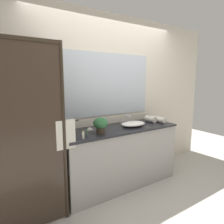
# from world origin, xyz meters

# --- Properties ---
(ground_plane) EXTENTS (8.00, 8.00, 0.00)m
(ground_plane) POSITION_xyz_m (0.00, 0.00, 0.00)
(ground_plane) COLOR #B7B2A8
(wall_back_with_mirror) EXTENTS (4.40, 0.06, 2.60)m
(wall_back_with_mirror) POSITION_xyz_m (0.00, 0.34, 1.31)
(wall_back_with_mirror) COLOR beige
(wall_back_with_mirror) RESTS_ON ground_plane
(vanity_cabinet) EXTENTS (1.80, 0.58, 0.90)m
(vanity_cabinet) POSITION_xyz_m (0.00, 0.01, 0.45)
(vanity_cabinet) COLOR #9E9993
(vanity_cabinet) RESTS_ON ground_plane
(shower_enclosure) EXTENTS (1.20, 0.59, 2.00)m
(shower_enclosure) POSITION_xyz_m (-1.28, -0.19, 1.03)
(shower_enclosure) COLOR #2D2319
(shower_enclosure) RESTS_ON ground_plane
(sink_basin) EXTENTS (0.40, 0.27, 0.08)m
(sink_basin) POSITION_xyz_m (0.22, -0.03, 0.94)
(sink_basin) COLOR white
(sink_basin) RESTS_ON vanity_cabinet
(faucet) EXTENTS (0.17, 0.15, 0.15)m
(faucet) POSITION_xyz_m (0.22, 0.17, 0.95)
(faucet) COLOR silver
(faucet) RESTS_ON vanity_cabinet
(potted_plant) EXTENTS (0.20, 0.20, 0.21)m
(potted_plant) POSITION_xyz_m (-0.40, -0.10, 1.02)
(potted_plant) COLOR #473828
(potted_plant) RESTS_ON vanity_cabinet
(soap_dish) EXTENTS (0.10, 0.07, 0.04)m
(soap_dish) POSITION_xyz_m (-0.46, 0.12, 0.91)
(soap_dish) COLOR silver
(soap_dish) RESTS_ON vanity_cabinet
(amenity_bottle_conditioner) EXTENTS (0.03, 0.03, 0.08)m
(amenity_bottle_conditioner) POSITION_xyz_m (-0.31, 0.03, 0.94)
(amenity_bottle_conditioner) COLOR white
(amenity_bottle_conditioner) RESTS_ON vanity_cabinet
(amenity_bottle_body_wash) EXTENTS (0.03, 0.03, 0.10)m
(amenity_bottle_body_wash) POSITION_xyz_m (-0.60, -0.10, 0.95)
(amenity_bottle_body_wash) COLOR #4C7056
(amenity_bottle_body_wash) RESTS_ON vanity_cabinet
(amenity_bottle_lotion) EXTENTS (0.03, 0.03, 0.10)m
(amenity_bottle_lotion) POSITION_xyz_m (-0.70, -0.21, 0.95)
(amenity_bottle_lotion) COLOR silver
(amenity_bottle_lotion) RESTS_ON vanity_cabinet
(rolled_towel_near_edge) EXTENTS (0.11, 0.23, 0.09)m
(rolled_towel_near_edge) POSITION_xyz_m (0.76, -0.05, 0.95)
(rolled_towel_near_edge) COLOR silver
(rolled_towel_near_edge) RESTS_ON vanity_cabinet
(rolled_towel_middle) EXTENTS (0.12, 0.20, 0.10)m
(rolled_towel_middle) POSITION_xyz_m (0.65, 0.05, 0.95)
(rolled_towel_middle) COLOR silver
(rolled_towel_middle) RESTS_ON vanity_cabinet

